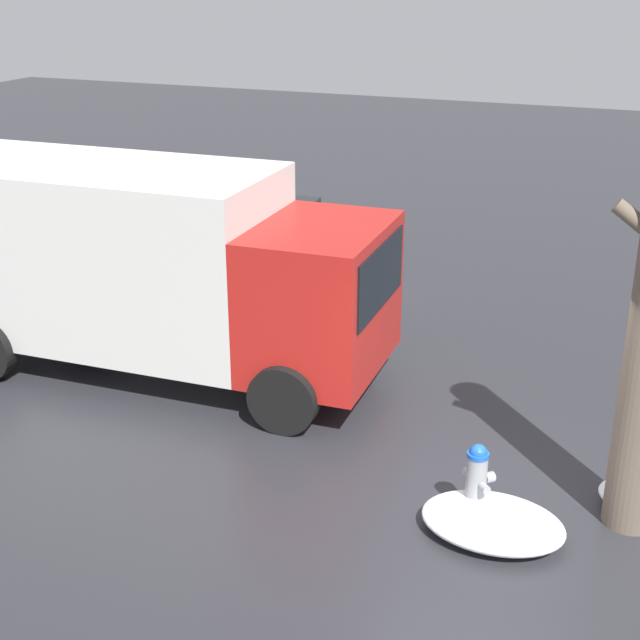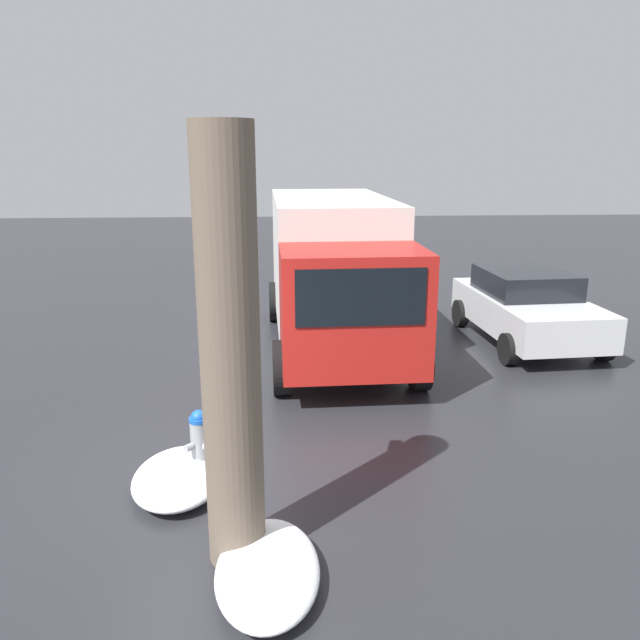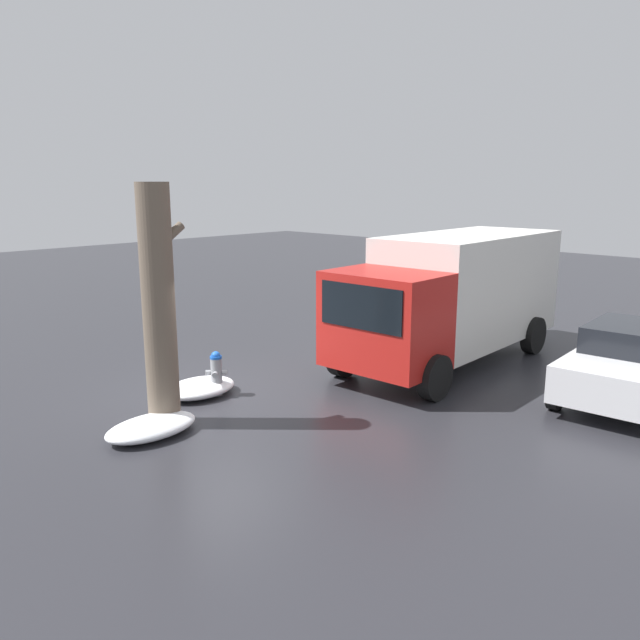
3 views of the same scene
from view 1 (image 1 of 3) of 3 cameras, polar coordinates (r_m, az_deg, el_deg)
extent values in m
plane|color=#28282D|center=(9.86, 9.79, -12.35)|extent=(60.00, 60.00, 0.00)
cylinder|color=gray|center=(9.66, 9.93, -10.52)|extent=(0.22, 0.22, 0.74)
cylinder|color=blue|center=(9.45, 10.09, -8.49)|extent=(0.23, 0.23, 0.05)
sphere|color=blue|center=(9.44, 10.10, -8.37)|extent=(0.19, 0.19, 0.19)
cylinder|color=gray|center=(9.69, 10.78, -9.85)|extent=(0.15, 0.15, 0.11)
cylinder|color=gray|center=(9.72, 9.46, -9.62)|extent=(0.13, 0.13, 0.09)
cylinder|color=gray|center=(9.50, 10.48, -10.53)|extent=(0.13, 0.13, 0.09)
cube|color=red|center=(11.69, 0.07, 1.47)|extent=(1.68, 2.32, 1.93)
cube|color=black|center=(11.32, 3.93, 2.80)|extent=(0.10, 1.91, 0.85)
cube|color=silver|center=(13.06, -13.83, 4.30)|extent=(5.13, 2.45, 2.47)
cylinder|color=black|center=(13.06, 1.44, -0.81)|extent=(0.91, 0.31, 0.90)
cylinder|color=black|center=(11.13, -2.33, -5.06)|extent=(0.91, 0.31, 0.90)
cylinder|color=black|center=(15.02, -15.10, 1.51)|extent=(0.91, 0.31, 0.90)
cube|color=silver|center=(16.29, -3.29, 4.55)|extent=(3.96, 2.13, 0.68)
cube|color=black|center=(16.20, -3.97, 6.58)|extent=(1.95, 1.77, 0.49)
cylinder|color=black|center=(16.84, 2.06, 3.94)|extent=(0.61, 0.24, 0.60)
cylinder|color=black|center=(15.14, 0.07, 1.86)|extent=(0.61, 0.24, 0.60)
cylinder|color=black|center=(17.70, -6.12, 4.74)|extent=(0.61, 0.24, 0.60)
cylinder|color=black|center=(16.10, -8.81, 2.84)|extent=(0.61, 0.24, 0.60)
ellipsoid|color=white|center=(9.55, 10.99, -12.59)|extent=(1.48, 1.06, 0.30)
camera|label=2|loc=(10.69, 52.07, 4.73)|focal=35.00mm
camera|label=3|loc=(18.49, 40.52, 12.53)|focal=35.00mm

